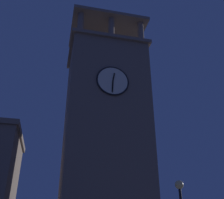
% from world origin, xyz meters
% --- Properties ---
extents(clocktower, '(8.79, 7.21, 27.95)m').
position_xyz_m(clocktower, '(-3.77, -5.38, 11.34)').
color(clocktower, '#75665B').
rests_on(clocktower, ground_plane).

